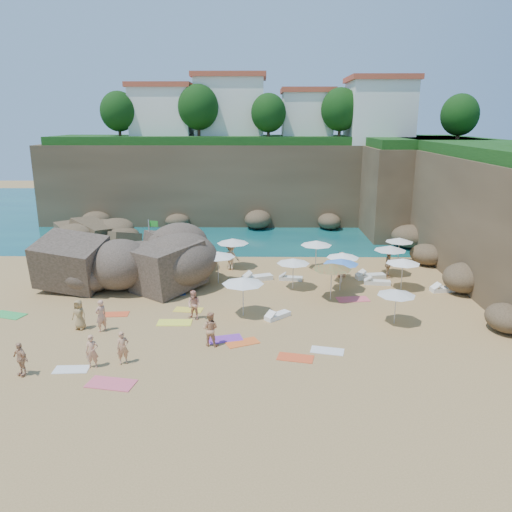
{
  "coord_description": "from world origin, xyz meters",
  "views": [
    {
      "loc": [
        2.35,
        -27.7,
        10.44
      ],
      "look_at": [
        2.0,
        3.0,
        2.0
      ],
      "focal_mm": 35.0,
      "sensor_mm": 36.0,
      "label": 1
    }
  ],
  "objects_px": {
    "parasol_1": "(316,243)",
    "person_stand_4": "(341,264)",
    "parasol_0": "(233,241)",
    "person_stand_5": "(188,250)",
    "person_stand_1": "(210,329)",
    "person_stand_2": "(231,257)",
    "parasol_2": "(390,248)",
    "rock_outcrop": "(137,278)",
    "flag_pole": "(151,238)",
    "person_stand_6": "(101,316)",
    "person_stand_0": "(92,351)",
    "lounger_0": "(257,278)",
    "person_stand_3": "(388,265)"
  },
  "relations": [
    {
      "from": "parasol_1",
      "to": "person_stand_2",
      "type": "bearing_deg",
      "value": -177.89
    },
    {
      "from": "person_stand_4",
      "to": "person_stand_5",
      "type": "xyz_separation_m",
      "value": [
        -11.02,
        3.89,
        -0.05
      ]
    },
    {
      "from": "lounger_0",
      "to": "person_stand_2",
      "type": "distance_m",
      "value": 3.19
    },
    {
      "from": "rock_outcrop",
      "to": "person_stand_6",
      "type": "bearing_deg",
      "value": -87.99
    },
    {
      "from": "lounger_0",
      "to": "person_stand_0",
      "type": "height_order",
      "value": "person_stand_0"
    },
    {
      "from": "flag_pole",
      "to": "person_stand_4",
      "type": "bearing_deg",
      "value": -7.14
    },
    {
      "from": "flag_pole",
      "to": "person_stand_6",
      "type": "bearing_deg",
      "value": -91.49
    },
    {
      "from": "person_stand_0",
      "to": "person_stand_5",
      "type": "distance_m",
      "value": 17.1
    },
    {
      "from": "parasol_0",
      "to": "person_stand_5",
      "type": "distance_m",
      "value": 4.13
    },
    {
      "from": "parasol_0",
      "to": "parasol_2",
      "type": "xyz_separation_m",
      "value": [
        10.9,
        -1.57,
        -0.1
      ]
    },
    {
      "from": "parasol_1",
      "to": "parasol_2",
      "type": "xyz_separation_m",
      "value": [
        4.93,
        -1.31,
        -0.03
      ]
    },
    {
      "from": "person_stand_4",
      "to": "person_stand_5",
      "type": "height_order",
      "value": "person_stand_4"
    },
    {
      "from": "person_stand_2",
      "to": "person_stand_6",
      "type": "xyz_separation_m",
      "value": [
        -5.94,
        -10.81,
        -0.13
      ]
    },
    {
      "from": "parasol_1",
      "to": "person_stand_4",
      "type": "height_order",
      "value": "parasol_1"
    },
    {
      "from": "flag_pole",
      "to": "person_stand_6",
      "type": "xyz_separation_m",
      "value": [
        -0.28,
        -10.92,
        -1.47
      ]
    },
    {
      "from": "rock_outcrop",
      "to": "person_stand_1",
      "type": "bearing_deg",
      "value": -59.69
    },
    {
      "from": "parasol_0",
      "to": "person_stand_0",
      "type": "xyz_separation_m",
      "value": [
        -5.25,
        -15.16,
        -1.25
      ]
    },
    {
      "from": "lounger_0",
      "to": "person_stand_6",
      "type": "height_order",
      "value": "person_stand_6"
    },
    {
      "from": "person_stand_0",
      "to": "parasol_1",
      "type": "bearing_deg",
      "value": 46.0
    },
    {
      "from": "person_stand_0",
      "to": "person_stand_6",
      "type": "distance_m",
      "value": 3.95
    },
    {
      "from": "person_stand_1",
      "to": "person_stand_2",
      "type": "distance_m",
      "value": 12.42
    },
    {
      "from": "parasol_1",
      "to": "person_stand_4",
      "type": "xyz_separation_m",
      "value": [
        1.56,
        -1.78,
        -1.07
      ]
    },
    {
      "from": "parasol_2",
      "to": "rock_outcrop",
      "type": "bearing_deg",
      "value": -176.49
    },
    {
      "from": "parasol_2",
      "to": "person_stand_5",
      "type": "relative_size",
      "value": 1.34
    },
    {
      "from": "person_stand_5",
      "to": "parasol_0",
      "type": "bearing_deg",
      "value": -26.51
    },
    {
      "from": "flag_pole",
      "to": "person_stand_2",
      "type": "relative_size",
      "value": 1.87
    },
    {
      "from": "person_stand_4",
      "to": "person_stand_5",
      "type": "bearing_deg",
      "value": -149.75
    },
    {
      "from": "parasol_0",
      "to": "person_stand_2",
      "type": "bearing_deg",
      "value": -104.39
    },
    {
      "from": "flag_pole",
      "to": "person_stand_3",
      "type": "distance_m",
      "value": 16.62
    },
    {
      "from": "person_stand_6",
      "to": "person_stand_3",
      "type": "bearing_deg",
      "value": 158.87
    },
    {
      "from": "lounger_0",
      "to": "person_stand_3",
      "type": "bearing_deg",
      "value": -16.2
    },
    {
      "from": "rock_outcrop",
      "to": "person_stand_2",
      "type": "xyz_separation_m",
      "value": [
        6.24,
        2.14,
        0.97
      ]
    },
    {
      "from": "parasol_0",
      "to": "parasol_1",
      "type": "bearing_deg",
      "value": -2.48
    },
    {
      "from": "person_stand_0",
      "to": "person_stand_6",
      "type": "height_order",
      "value": "person_stand_6"
    },
    {
      "from": "parasol_2",
      "to": "person_stand_2",
      "type": "bearing_deg",
      "value": 174.38
    },
    {
      "from": "parasol_2",
      "to": "person_stand_2",
      "type": "distance_m",
      "value": 11.11
    },
    {
      "from": "person_stand_5",
      "to": "person_stand_6",
      "type": "height_order",
      "value": "person_stand_6"
    },
    {
      "from": "rock_outcrop",
      "to": "flag_pole",
      "type": "relative_size",
      "value": 2.33
    },
    {
      "from": "parasol_2",
      "to": "person_stand_6",
      "type": "xyz_separation_m",
      "value": [
        -16.96,
        -9.73,
        -1.07
      ]
    },
    {
      "from": "person_stand_2",
      "to": "person_stand_3",
      "type": "relative_size",
      "value": 1.09
    },
    {
      "from": "flag_pole",
      "to": "person_stand_0",
      "type": "xyz_separation_m",
      "value": [
        0.53,
        -14.79,
        -1.56
      ]
    },
    {
      "from": "parasol_0",
      "to": "person_stand_4",
      "type": "distance_m",
      "value": 7.88
    },
    {
      "from": "parasol_2",
      "to": "person_stand_3",
      "type": "height_order",
      "value": "parasol_2"
    },
    {
      "from": "person_stand_6",
      "to": "person_stand_0",
      "type": "bearing_deg",
      "value": 51.99
    },
    {
      "from": "rock_outcrop",
      "to": "parasol_1",
      "type": "height_order",
      "value": "parasol_1"
    },
    {
      "from": "parasol_1",
      "to": "person_stand_0",
      "type": "relative_size",
      "value": 1.48
    },
    {
      "from": "person_stand_6",
      "to": "parasol_0",
      "type": "bearing_deg",
      "value": -168.07
    },
    {
      "from": "person_stand_5",
      "to": "parasol_2",
      "type": "bearing_deg",
      "value": -12.01
    },
    {
      "from": "person_stand_5",
      "to": "person_stand_1",
      "type": "bearing_deg",
      "value": -76.64
    },
    {
      "from": "lounger_0",
      "to": "person_stand_6",
      "type": "distance_m",
      "value": 11.52
    }
  ]
}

